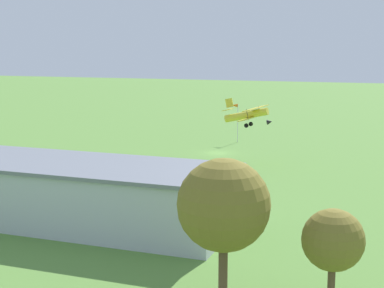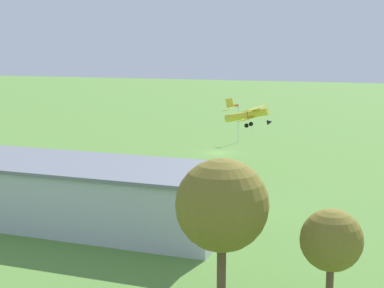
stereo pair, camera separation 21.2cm
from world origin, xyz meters
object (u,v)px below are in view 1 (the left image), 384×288
(tree_by_windsock, at_px, (224,206))
(biplane, at_px, (248,115))
(person_walking_on_apron, at_px, (237,189))
(tree_near_perimeter_road, at_px, (333,241))
(person_near_hangar_door, at_px, (237,196))
(person_at_fence_line, at_px, (33,173))
(person_watching_takeoff, at_px, (50,173))
(windsock, at_px, (235,109))
(hangar, at_px, (57,191))
(person_crossing_taxiway, at_px, (13,176))

(tree_by_windsock, bearing_deg, biplane, -77.61)
(person_walking_on_apron, distance_m, tree_near_perimeter_road, 31.08)
(person_near_hangar_door, height_order, person_at_fence_line, person_near_hangar_door)
(person_near_hangar_door, height_order, tree_near_perimeter_road, tree_near_perimeter_road)
(person_at_fence_line, xyz_separation_m, tree_by_windsock, (-34.78, 28.45, 6.30))
(person_watching_takeoff, distance_m, windsock, 40.69)
(biplane, bearing_deg, person_near_hangar_door, 101.31)
(hangar, distance_m, person_crossing_taxiway, 19.64)
(person_near_hangar_door, height_order, windsock, windsock)
(tree_by_windsock, bearing_deg, person_watching_takeoff, -41.82)
(person_watching_takeoff, xyz_separation_m, tree_near_perimeter_road, (-39.43, 27.72, 4.14))
(person_crossing_taxiway, xyz_separation_m, windsock, (-18.36, -40.56, 5.39))
(person_walking_on_apron, relative_size, tree_by_windsock, 0.17)
(person_watching_takeoff, bearing_deg, person_at_fence_line, 14.10)
(person_watching_takeoff, bearing_deg, person_walking_on_apron, 179.42)
(person_walking_on_apron, xyz_separation_m, person_watching_takeoff, (25.48, -0.26, 0.02))
(hangar, distance_m, tree_by_windsock, 25.51)
(hangar, xyz_separation_m, tree_near_perimeter_road, (-28.34, 12.06, 1.95))
(hangar, height_order, tree_by_windsock, tree_by_windsock)
(person_near_hangar_door, relative_size, tree_near_perimeter_road, 0.24)
(person_walking_on_apron, bearing_deg, windsock, -74.03)
(person_walking_on_apron, bearing_deg, person_near_hangar_door, 106.19)
(person_walking_on_apron, relative_size, person_near_hangar_door, 1.00)
(hangar, relative_size, person_at_fence_line, 23.58)
(person_near_hangar_door, relative_size, person_crossing_taxiway, 1.11)
(person_at_fence_line, distance_m, windsock, 42.14)
(hangar, relative_size, tree_near_perimeter_road, 5.07)
(windsock, bearing_deg, person_walking_on_apron, 105.97)
(windsock, bearing_deg, person_crossing_taxiway, 65.64)
(biplane, bearing_deg, person_watching_takeoff, 40.06)
(person_watching_takeoff, bearing_deg, person_near_hangar_door, 172.75)
(person_at_fence_line, xyz_separation_m, windsock, (-16.98, -38.18, 5.42))
(tree_by_windsock, xyz_separation_m, tree_near_perimeter_road, (-6.98, -1.31, -2.02))
(person_watching_takeoff, bearing_deg, biplane, -139.94)
(biplane, relative_size, windsock, 1.18)
(person_watching_takeoff, bearing_deg, hangar, 125.29)
(person_watching_takeoff, distance_m, tree_near_perimeter_road, 48.38)
(person_at_fence_line, bearing_deg, person_walking_on_apron, -179.33)
(person_watching_takeoff, height_order, tree_near_perimeter_road, tree_near_perimeter_road)
(person_walking_on_apron, xyz_separation_m, person_near_hangar_door, (-0.90, 3.10, -0.00))
(person_crossing_taxiway, xyz_separation_m, tree_by_windsock, (-36.17, 26.07, 6.28))
(biplane, height_order, person_watching_takeoff, biplane)
(hangar, relative_size, windsock, 5.12)
(person_near_hangar_door, bearing_deg, tree_near_perimeter_road, 118.16)
(biplane, bearing_deg, person_at_fence_line, 38.11)
(person_near_hangar_door, bearing_deg, biplane, -78.69)
(tree_near_perimeter_road, bearing_deg, biplane, -69.35)
(biplane, height_order, person_at_fence_line, biplane)
(person_crossing_taxiway, bearing_deg, person_walking_on_apron, -174.70)
(hangar, xyz_separation_m, person_crossing_taxiway, (14.81, -12.70, -2.30))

